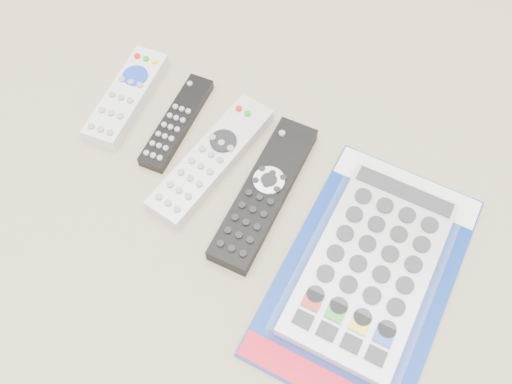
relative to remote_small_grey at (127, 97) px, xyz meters
The scene contains 5 objects.
remote_small_grey is the anchor object (origin of this frame).
remote_slim_black 0.08m from the remote_small_grey, ahead, with size 0.06×0.16×0.02m.
remote_silver_dvd 0.16m from the remote_small_grey, ahead, with size 0.07×0.21×0.02m.
remote_large_black 0.25m from the remote_small_grey, ahead, with size 0.08×0.23×0.02m.
jumbo_remote_packaged 0.41m from the remote_small_grey, ahead, with size 0.22×0.33×0.04m.
Camera 1 is at (0.22, -0.28, 0.65)m, focal length 40.00 mm.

